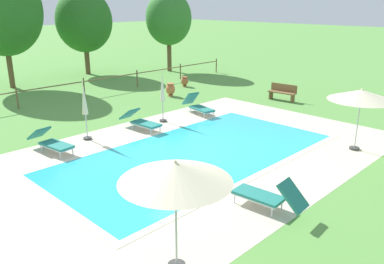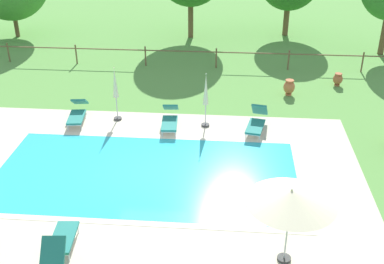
{
  "view_description": "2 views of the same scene",
  "coord_description": "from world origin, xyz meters",
  "px_view_note": "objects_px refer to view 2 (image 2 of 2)",
  "views": [
    {
      "loc": [
        -9.35,
        -9.0,
        5.05
      ],
      "look_at": [
        0.32,
        0.5,
        0.6
      ],
      "focal_mm": 37.14,
      "sensor_mm": 36.0,
      "label": 1
    },
    {
      "loc": [
        2.7,
        -13.63,
        8.84
      ],
      "look_at": [
        1.46,
        1.18,
        1.05
      ],
      "focal_mm": 45.43,
      "sensor_mm": 36.0,
      "label": 2
    }
  ],
  "objects_px": {
    "sun_lounger_north_far": "(77,113)",
    "sun_lounger_north_end": "(60,242)",
    "terracotta_urn_near_fence": "(289,87)",
    "patio_umbrella_open_by_bench": "(291,197)",
    "terracotta_urn_by_tree": "(338,79)",
    "patio_umbrella_closed_row_west": "(206,94)",
    "sun_lounger_north_near_steps": "(257,122)",
    "sun_lounger_north_mid": "(170,119)",
    "patio_umbrella_closed_row_mid_west": "(115,88)"
  },
  "relations": [
    {
      "from": "sun_lounger_north_end",
      "to": "patio_umbrella_closed_row_west",
      "type": "height_order",
      "value": "patio_umbrella_closed_row_west"
    },
    {
      "from": "sun_lounger_north_mid",
      "to": "sun_lounger_north_end",
      "type": "bearing_deg",
      "value": -104.44
    },
    {
      "from": "sun_lounger_north_far",
      "to": "terracotta_urn_near_fence",
      "type": "height_order",
      "value": "sun_lounger_north_far"
    },
    {
      "from": "sun_lounger_north_end",
      "to": "terracotta_urn_near_fence",
      "type": "relative_size",
      "value": 2.68
    },
    {
      "from": "sun_lounger_north_mid",
      "to": "patio_umbrella_closed_row_west",
      "type": "bearing_deg",
      "value": 9.04
    },
    {
      "from": "sun_lounger_north_near_steps",
      "to": "sun_lounger_north_end",
      "type": "distance_m",
      "value": 9.26
    },
    {
      "from": "sun_lounger_north_near_steps",
      "to": "terracotta_urn_near_fence",
      "type": "xyz_separation_m",
      "value": [
        1.6,
        3.69,
        0.01
      ]
    },
    {
      "from": "sun_lounger_north_far",
      "to": "terracotta_urn_near_fence",
      "type": "relative_size",
      "value": 2.84
    },
    {
      "from": "sun_lounger_north_near_steps",
      "to": "terracotta_urn_by_tree",
      "type": "distance_m",
      "value": 6.45
    },
    {
      "from": "sun_lounger_north_end",
      "to": "terracotta_urn_near_fence",
      "type": "distance_m",
      "value": 13.22
    },
    {
      "from": "patio_umbrella_closed_row_mid_west",
      "to": "terracotta_urn_near_fence",
      "type": "distance_m",
      "value": 7.98
    },
    {
      "from": "sun_lounger_north_far",
      "to": "patio_umbrella_open_by_bench",
      "type": "bearing_deg",
      "value": -44.37
    },
    {
      "from": "patio_umbrella_closed_row_west",
      "to": "terracotta_urn_near_fence",
      "type": "distance_m",
      "value": 5.1
    },
    {
      "from": "sun_lounger_north_near_steps",
      "to": "sun_lounger_north_far",
      "type": "height_order",
      "value": "sun_lounger_north_near_steps"
    },
    {
      "from": "patio_umbrella_open_by_bench",
      "to": "patio_umbrella_closed_row_west",
      "type": "bearing_deg",
      "value": 108.37
    },
    {
      "from": "patio_umbrella_closed_row_mid_west",
      "to": "sun_lounger_north_end",
      "type": "bearing_deg",
      "value": -87.96
    },
    {
      "from": "terracotta_urn_by_tree",
      "to": "sun_lounger_north_end",
      "type": "bearing_deg",
      "value": -126.76
    },
    {
      "from": "sun_lounger_north_near_steps",
      "to": "patio_umbrella_open_by_bench",
      "type": "height_order",
      "value": "patio_umbrella_open_by_bench"
    },
    {
      "from": "sun_lounger_north_near_steps",
      "to": "patio_umbrella_closed_row_mid_west",
      "type": "distance_m",
      "value": 5.77
    },
    {
      "from": "sun_lounger_north_mid",
      "to": "terracotta_urn_by_tree",
      "type": "xyz_separation_m",
      "value": [
        7.45,
        5.02,
        -0.03
      ]
    },
    {
      "from": "sun_lounger_north_near_steps",
      "to": "terracotta_urn_near_fence",
      "type": "relative_size",
      "value": 2.71
    },
    {
      "from": "patio_umbrella_closed_row_mid_west",
      "to": "terracotta_urn_near_fence",
      "type": "height_order",
      "value": "patio_umbrella_closed_row_mid_west"
    },
    {
      "from": "patio_umbrella_closed_row_west",
      "to": "sun_lounger_north_near_steps",
      "type": "bearing_deg",
      "value": -6.76
    },
    {
      "from": "sun_lounger_north_mid",
      "to": "terracotta_urn_near_fence",
      "type": "xyz_separation_m",
      "value": [
        5.02,
        3.68,
        0.03
      ]
    },
    {
      "from": "terracotta_urn_near_fence",
      "to": "patio_umbrella_closed_row_mid_west",
      "type": "bearing_deg",
      "value": -156.44
    },
    {
      "from": "sun_lounger_north_end",
      "to": "terracotta_urn_near_fence",
      "type": "height_order",
      "value": "sun_lounger_north_end"
    },
    {
      "from": "sun_lounger_north_mid",
      "to": "terracotta_urn_by_tree",
      "type": "bearing_deg",
      "value": 33.97
    },
    {
      "from": "sun_lounger_north_far",
      "to": "terracotta_urn_by_tree",
      "type": "relative_size",
      "value": 3.36
    },
    {
      "from": "sun_lounger_north_end",
      "to": "patio_umbrella_closed_row_west",
      "type": "distance_m",
      "value": 8.53
    },
    {
      "from": "sun_lounger_north_end",
      "to": "terracotta_urn_near_fence",
      "type": "xyz_separation_m",
      "value": [
        6.97,
        11.24,
        0.01
      ]
    },
    {
      "from": "sun_lounger_north_mid",
      "to": "patio_umbrella_closed_row_mid_west",
      "type": "xyz_separation_m",
      "value": [
        -2.24,
        0.51,
        1.05
      ]
    },
    {
      "from": "sun_lounger_north_far",
      "to": "sun_lounger_north_end",
      "type": "bearing_deg",
      "value": -76.49
    },
    {
      "from": "patio_umbrella_closed_row_mid_west",
      "to": "terracotta_urn_by_tree",
      "type": "bearing_deg",
      "value": 24.95
    },
    {
      "from": "sun_lounger_north_end",
      "to": "sun_lounger_north_near_steps",
      "type": "bearing_deg",
      "value": 54.56
    },
    {
      "from": "sun_lounger_north_near_steps",
      "to": "patio_umbrella_open_by_bench",
      "type": "distance_m",
      "value": 7.49
    },
    {
      "from": "sun_lounger_north_far",
      "to": "patio_umbrella_closed_row_mid_west",
      "type": "xyz_separation_m",
      "value": [
        1.59,
        0.27,
        1.05
      ]
    },
    {
      "from": "sun_lounger_north_near_steps",
      "to": "patio_umbrella_open_by_bench",
      "type": "relative_size",
      "value": 0.88
    },
    {
      "from": "sun_lounger_north_near_steps",
      "to": "sun_lounger_north_mid",
      "type": "height_order",
      "value": "sun_lounger_north_near_steps"
    },
    {
      "from": "sun_lounger_north_end",
      "to": "terracotta_urn_by_tree",
      "type": "relative_size",
      "value": 3.17
    },
    {
      "from": "sun_lounger_north_far",
      "to": "sun_lounger_north_end",
      "type": "distance_m",
      "value": 8.03
    },
    {
      "from": "sun_lounger_north_near_steps",
      "to": "patio_umbrella_closed_row_mid_west",
      "type": "bearing_deg",
      "value": 174.65
    },
    {
      "from": "sun_lounger_north_end",
      "to": "patio_umbrella_closed_row_west",
      "type": "relative_size",
      "value": 0.87
    },
    {
      "from": "terracotta_urn_near_fence",
      "to": "patio_umbrella_closed_row_west",
      "type": "bearing_deg",
      "value": -136.33
    },
    {
      "from": "patio_umbrella_open_by_bench",
      "to": "terracotta_urn_by_tree",
      "type": "bearing_deg",
      "value": 73.96
    },
    {
      "from": "sun_lounger_north_mid",
      "to": "sun_lounger_north_end",
      "type": "distance_m",
      "value": 7.81
    },
    {
      "from": "sun_lounger_north_far",
      "to": "patio_umbrella_closed_row_west",
      "type": "bearing_deg",
      "value": -0.27
    },
    {
      "from": "sun_lounger_north_far",
      "to": "terracotta_urn_by_tree",
      "type": "bearing_deg",
      "value": 22.94
    },
    {
      "from": "terracotta_urn_near_fence",
      "to": "sun_lounger_north_far",
      "type": "bearing_deg",
      "value": -158.8
    },
    {
      "from": "patio_umbrella_open_by_bench",
      "to": "patio_umbrella_closed_row_mid_west",
      "type": "height_order",
      "value": "patio_umbrella_closed_row_mid_west"
    },
    {
      "from": "sun_lounger_north_near_steps",
      "to": "terracotta_urn_by_tree",
      "type": "bearing_deg",
      "value": 51.34
    }
  ]
}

